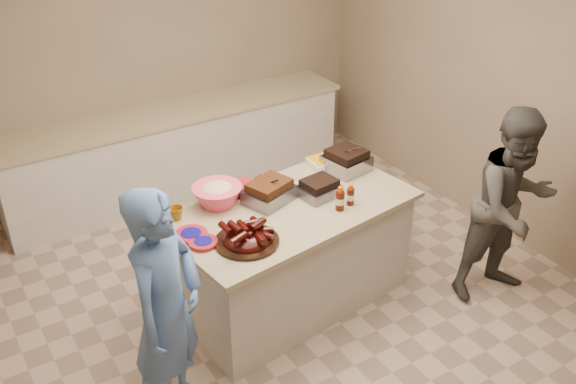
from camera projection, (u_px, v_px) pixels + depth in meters
room at (294, 304)px, 5.16m from camera, size 4.50×5.00×2.70m
back_counter at (178, 151)px, 6.55m from camera, size 3.60×0.64×0.90m
island at (291, 299)px, 5.21m from camera, size 1.98×1.21×0.88m
rib_platter at (247, 243)px, 4.36m from camera, size 0.52×0.52×0.18m
pulled_pork_tray at (270, 201)px, 4.84m from camera, size 0.42×0.37×0.11m
brisket_tray at (319, 196)px, 4.91m from camera, size 0.31×0.27×0.09m
roasting_pan at (346, 170)px, 5.27m from camera, size 0.36×0.36×0.13m
coleslaw_bowl at (218, 204)px, 4.79m from camera, size 0.42×0.42×0.26m
sausage_plate at (269, 186)px, 5.04m from camera, size 0.34×0.34×0.04m
mac_cheese_dish at (326, 165)px, 5.35m from camera, size 0.30×0.23×0.08m
bbq_bottle_a at (340, 210)px, 4.73m from camera, size 0.07×0.07×0.19m
bbq_bottle_b at (350, 204)px, 4.79m from camera, size 0.06×0.06×0.17m
mustard_bottle at (264, 205)px, 4.79m from camera, size 0.05×0.05×0.13m
sauce_bowl at (268, 194)px, 4.92m from camera, size 0.13×0.05×0.12m
plate_stack_large at (191, 236)px, 4.42m from camera, size 0.26×0.26×0.03m
plate_stack_small at (203, 244)px, 4.34m from camera, size 0.22×0.22×0.03m
plastic_cup at (177, 219)px, 4.62m from camera, size 0.12×0.11×0.10m
basket_stack at (243, 193)px, 4.94m from camera, size 0.21×0.19×0.09m
guest_gray at (495, 288)px, 5.33m from camera, size 1.01×1.70×0.61m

